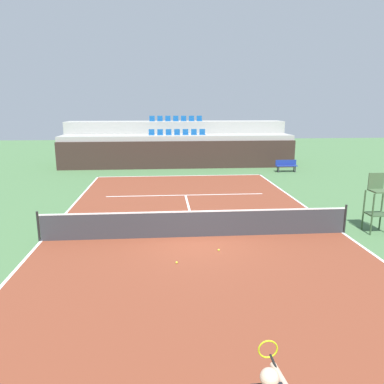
{
  "coord_description": "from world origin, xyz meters",
  "views": [
    {
      "loc": [
        -1.19,
        -12.64,
        4.62
      ],
      "look_at": [
        -0.01,
        2.0,
        1.2
      ],
      "focal_mm": 34.85,
      "sensor_mm": 36.0,
      "label": 1
    }
  ],
  "objects": [
    {
      "name": "stands_tier_upper",
      "position": [
        0.0,
        18.73,
        1.68
      ],
      "size": [
        17.74,
        2.4,
        3.35
      ],
      "primitive_type": "cube",
      "color": "#9E9E99",
      "rests_on": "ground_plane"
    },
    {
      "name": "seating_row_lower",
      "position": [
        -0.0,
        16.42,
        2.53
      ],
      "size": [
        4.37,
        0.44,
        0.44
      ],
      "color": "#145193",
      "rests_on": "stands_tier_lower"
    },
    {
      "name": "seating_row_upper",
      "position": [
        -0.0,
        18.82,
        3.48
      ],
      "size": [
        4.37,
        0.44,
        0.44
      ],
      "color": "#145193",
      "rests_on": "stands_tier_upper"
    },
    {
      "name": "back_wall",
      "position": [
        0.0,
        14.98,
        1.02
      ],
      "size": [
        17.74,
        0.3,
        2.04
      ],
      "primitive_type": "cube",
      "color": "#33231E",
      "rests_on": "ground_plane"
    },
    {
      "name": "centre_service_line",
      "position": [
        0.0,
        3.2,
        0.01
      ],
      "size": [
        0.1,
        6.4,
        0.0
      ],
      "primitive_type": "cube",
      "color": "white",
      "rests_on": "court_surface"
    },
    {
      "name": "court_surface",
      "position": [
        0.0,
        0.0,
        0.01
      ],
      "size": [
        11.0,
        24.0,
        0.01
      ],
      "primitive_type": "cube",
      "color": "brown",
      "rests_on": "ground_plane"
    },
    {
      "name": "sideline_right",
      "position": [
        5.45,
        0.0,
        0.01
      ],
      "size": [
        0.1,
        24.0,
        0.0
      ],
      "primitive_type": "cube",
      "color": "white",
      "rests_on": "court_surface"
    },
    {
      "name": "service_line_far",
      "position": [
        0.0,
        6.4,
        0.01
      ],
      "size": [
        8.26,
        0.1,
        0.0
      ],
      "primitive_type": "cube",
      "color": "white",
      "rests_on": "court_surface"
    },
    {
      "name": "player_bench",
      "position": [
        7.6,
        12.93,
        0.51
      ],
      "size": [
        1.5,
        0.4,
        0.85
      ],
      "color": "navy",
      "rests_on": "ground_plane"
    },
    {
      "name": "tennis_net",
      "position": [
        0.0,
        0.0,
        0.51
      ],
      "size": [
        11.08,
        0.08,
        1.07
      ],
      "color": "black",
      "rests_on": "court_surface"
    },
    {
      "name": "tennis_ball_0",
      "position": [
        -0.81,
        -2.28,
        0.04
      ],
      "size": [
        0.07,
        0.07,
        0.07
      ],
      "primitive_type": "sphere",
      "color": "#CCE033",
      "rests_on": "court_surface"
    },
    {
      "name": "tennis_ball_1",
      "position": [
        0.59,
        -1.41,
        0.04
      ],
      "size": [
        0.07,
        0.07,
        0.07
      ],
      "primitive_type": "sphere",
      "color": "#CCE033",
      "rests_on": "court_surface"
    },
    {
      "name": "sideline_left",
      "position": [
        -5.45,
        0.0,
        0.01
      ],
      "size": [
        0.1,
        24.0,
        0.0
      ],
      "primitive_type": "cube",
      "color": "white",
      "rests_on": "court_surface"
    },
    {
      "name": "stands_tier_lower",
      "position": [
        0.0,
        16.33,
        1.2
      ],
      "size": [
        17.74,
        2.4,
        2.4
      ],
      "primitive_type": "cube",
      "color": "#9E9E99",
      "rests_on": "ground_plane"
    },
    {
      "name": "ground_plane",
      "position": [
        0.0,
        0.0,
        0.0
      ],
      "size": [
        80.0,
        80.0,
        0.0
      ],
      "primitive_type": "plane",
      "color": "#477042"
    },
    {
      "name": "baseline_far",
      "position": [
        0.0,
        11.95,
        0.01
      ],
      "size": [
        11.0,
        0.1,
        0.0
      ],
      "primitive_type": "cube",
      "color": "white",
      "rests_on": "court_surface"
    },
    {
      "name": "umpire_chair",
      "position": [
        6.7,
        0.06,
        1.19
      ],
      "size": [
        0.76,
        0.66,
        2.2
      ],
      "color": "#334C2D",
      "rests_on": "ground_plane"
    }
  ]
}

